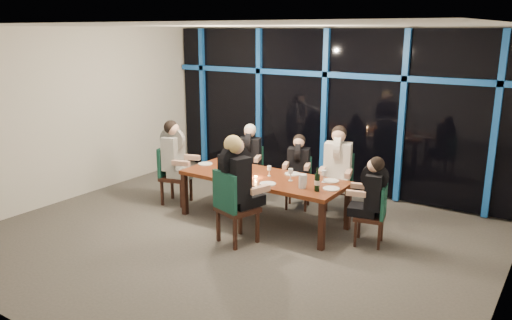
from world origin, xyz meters
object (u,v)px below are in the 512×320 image
object	(u,v)px
chair_far_left	(251,169)
chair_far_mid	(299,179)
water_pitcher	(303,181)
dining_table	(263,180)
diner_far_right	(338,158)
chair_near_mid	(232,204)
diner_end_left	(175,150)
chair_end_right	(376,212)
chair_far_right	(337,181)
diner_far_left	(250,150)
diner_end_right	(372,188)
wine_bottle	(317,182)
chair_end_left	(171,172)
diner_far_mid	(298,161)
diner_near_mid	(237,174)

from	to	relation	value
chair_far_left	chair_far_mid	bearing A→B (deg)	-20.20
water_pitcher	dining_table	bearing A→B (deg)	168.65
chair_far_mid	diner_far_right	xyz separation A→B (m)	(0.73, -0.06, 0.48)
chair_near_mid	diner_end_left	size ratio (longest dim) A/B	1.10
chair_end_right	water_pitcher	xyz separation A→B (m)	(-0.99, -0.32, 0.36)
chair_far_left	chair_end_right	size ratio (longest dim) A/B	1.05
chair_far_right	diner_far_left	bearing A→B (deg)	168.53
chair_end_right	diner_end_right	world-z (taller)	diner_end_right
chair_far_left	wine_bottle	world-z (taller)	wine_bottle
chair_far_left	diner_end_right	distance (m)	2.71
chair_end_left	diner_far_left	size ratio (longest dim) A/B	1.12
chair_end_left	dining_table	bearing A→B (deg)	-101.47
dining_table	chair_far_left	distance (m)	1.27
chair_far_mid	diner_far_left	xyz separation A→B (m)	(-0.95, -0.09, 0.39)
chair_far_left	diner_far_right	distance (m)	1.77
diner_far_mid	wine_bottle	size ratio (longest dim) A/B	2.48
diner_far_right	diner_near_mid	distance (m)	1.88
chair_end_right	water_pitcher	size ratio (longest dim) A/B	4.32
chair_near_mid	diner_far_right	distance (m)	2.00
wine_bottle	diner_near_mid	bearing A→B (deg)	-144.13
chair_end_left	chair_end_right	size ratio (longest dim) A/B	1.15
dining_table	water_pitcher	bearing A→B (deg)	-13.46
chair_far_right	diner_far_right	xyz separation A→B (m)	(0.02, -0.08, 0.40)
chair_near_mid	diner_end_right	world-z (taller)	diner_end_right
chair_far_mid	chair_end_right	distance (m)	1.85
chair_far_left	diner_end_left	bearing A→B (deg)	-151.81
diner_far_right	diner_far_mid	bearing A→B (deg)	165.41
diner_far_right	water_pitcher	size ratio (longest dim) A/B	4.89
diner_end_right	wine_bottle	size ratio (longest dim) A/B	2.50
chair_end_right	diner_far_mid	world-z (taller)	diner_far_mid
chair_far_left	diner_near_mid	distance (m)	2.09
diner_far_left	diner_far_mid	xyz separation A→B (m)	(0.98, 0.02, -0.05)
dining_table	chair_far_right	size ratio (longest dim) A/B	2.57
chair_near_mid	diner_end_left	xyz separation A→B (m)	(-1.83, 0.84, 0.36)
chair_end_left	diner_far_right	size ratio (longest dim) A/B	1.01
dining_table	chair_near_mid	distance (m)	0.96
chair_far_left	wine_bottle	size ratio (longest dim) A/B	2.70
diner_far_left	chair_end_left	bearing A→B (deg)	-156.62
chair_near_mid	wine_bottle	xyz separation A→B (m)	(0.93, 0.74, 0.28)
dining_table	chair_far_mid	distance (m)	0.96
diner_far_right	diner_end_right	world-z (taller)	diner_far_right
chair_far_left	diner_end_left	world-z (taller)	diner_end_left
chair_far_right	diner_end_left	size ratio (longest dim) A/B	1.04
chair_far_right	diner_end_right	xyz separation A→B (m)	(0.89, -0.84, 0.27)
diner_far_right	diner_near_mid	xyz separation A→B (m)	(-0.72, -1.73, 0.05)
chair_far_left	diner_far_left	xyz separation A→B (m)	(0.03, -0.07, 0.36)
chair_near_mid	diner_end_left	distance (m)	2.05
chair_far_right	diner_far_mid	xyz separation A→B (m)	(-0.68, -0.09, 0.26)
chair_far_right	chair_near_mid	size ratio (longest dim) A/B	0.95
diner_end_right	water_pitcher	bearing A→B (deg)	-84.90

